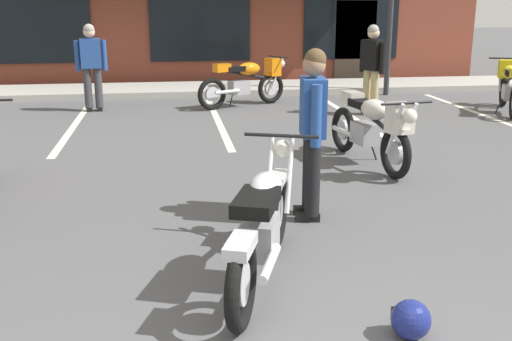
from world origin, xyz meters
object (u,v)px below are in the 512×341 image
object	(u,v)px
person_in_black_shirt	(312,125)
person_by_back_row	(91,62)
motorcycle_green_cafe_racer	(509,85)
person_in_shorts_foreground	(372,64)
motorcycle_silver_naked	(247,80)
motorcycle_foreground_classic	(263,224)
motorcycle_black_cruiser	(372,127)
helmet_on_pavement	(411,319)

from	to	relation	value
person_in_black_shirt	person_by_back_row	bearing A→B (deg)	113.27
motorcycle_green_cafe_racer	person_in_shorts_foreground	distance (m)	2.80
motorcycle_green_cafe_racer	person_in_shorts_foreground	size ratio (longest dim) A/B	1.19
motorcycle_silver_naked	person_by_back_row	distance (m)	3.08
motorcycle_foreground_classic	motorcycle_silver_naked	xyz separation A→B (m)	(0.94, 7.95, 0.07)
person_in_shorts_foreground	motorcycle_green_cafe_racer	bearing A→B (deg)	-1.76
person_in_shorts_foreground	motorcycle_foreground_classic	bearing A→B (deg)	-115.14
person_in_black_shirt	person_in_shorts_foreground	world-z (taller)	same
motorcycle_silver_naked	person_in_shorts_foreground	xyz separation A→B (m)	(2.19, -1.28, 0.42)
motorcycle_black_cruiser	person_in_shorts_foreground	xyz separation A→B (m)	(1.20, 3.58, 0.42)
motorcycle_green_cafe_racer	motorcycle_foreground_classic	bearing A→B (deg)	-131.84
person_in_black_shirt	person_by_back_row	distance (m)	7.08
motorcycle_foreground_classic	person_by_back_row	world-z (taller)	person_by_back_row
motorcycle_silver_naked	person_in_black_shirt	bearing A→B (deg)	-92.15
motorcycle_foreground_classic	person_by_back_row	distance (m)	8.10
motorcycle_foreground_classic	motorcycle_silver_naked	world-z (taller)	same
motorcycle_foreground_classic	motorcycle_silver_naked	distance (m)	8.01
motorcycle_black_cruiser	person_in_shorts_foreground	bearing A→B (deg)	71.40
person_by_back_row	helmet_on_pavement	size ratio (longest dim) A/B	6.44
person_in_shorts_foreground	person_by_back_row	xyz separation A→B (m)	(-5.23, 1.14, 0.00)
person_by_back_row	person_in_black_shirt	bearing A→B (deg)	-66.73
person_in_black_shirt	person_in_shorts_foreground	size ratio (longest dim) A/B	1.00
motorcycle_foreground_classic	motorcycle_green_cafe_racer	distance (m)	8.84
motorcycle_foreground_classic	motorcycle_green_cafe_racer	size ratio (longest dim) A/B	1.02
motorcycle_silver_naked	motorcycle_green_cafe_racer	distance (m)	5.14
person_in_black_shirt	person_in_shorts_foreground	xyz separation A→B (m)	(2.44, 5.36, 0.00)
motorcycle_black_cruiser	helmet_on_pavement	bearing A→B (deg)	-105.37
motorcycle_foreground_classic	person_in_shorts_foreground	size ratio (longest dim) A/B	1.21
motorcycle_silver_naked	person_in_shorts_foreground	bearing A→B (deg)	-30.38
motorcycle_foreground_classic	helmet_on_pavement	size ratio (longest dim) A/B	7.80
motorcycle_foreground_classic	person_in_black_shirt	bearing A→B (deg)	62.09
person_in_black_shirt	motorcycle_green_cafe_racer	bearing A→B (deg)	45.40
person_in_black_shirt	person_by_back_row	world-z (taller)	same
person_in_shorts_foreground	motorcycle_silver_naked	bearing A→B (deg)	149.62
motorcycle_silver_naked	motorcycle_green_cafe_racer	world-z (taller)	same
motorcycle_foreground_classic	motorcycle_black_cruiser	bearing A→B (deg)	58.09
motorcycle_silver_naked	helmet_on_pavement	bearing A→B (deg)	-90.86
motorcycle_black_cruiser	helmet_on_pavement	xyz separation A→B (m)	(-1.12, -4.07, -0.40)
motorcycle_black_cruiser	helmet_on_pavement	world-z (taller)	motorcycle_black_cruiser
motorcycle_green_cafe_racer	person_in_shorts_foreground	xyz separation A→B (m)	(-2.77, 0.09, 0.42)
person_in_shorts_foreground	helmet_on_pavement	size ratio (longest dim) A/B	6.44
motorcycle_foreground_classic	person_by_back_row	size ratio (longest dim) A/B	1.21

